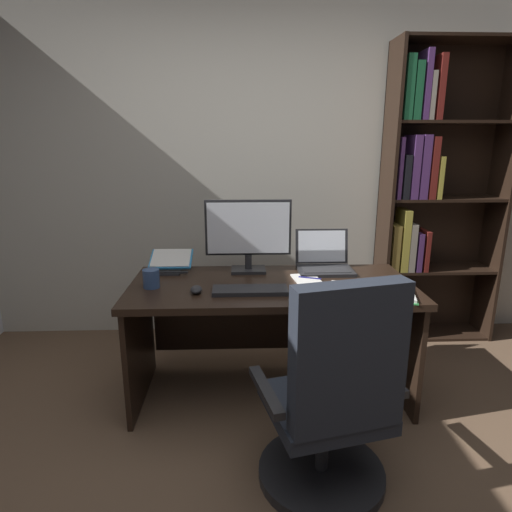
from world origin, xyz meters
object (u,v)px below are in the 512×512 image
object	(u,v)px
notepad	(307,279)
coffee_mug	(151,279)
computer_mouse	(196,290)
pen	(310,278)
reading_stand_with_book	(171,261)
office_chair	(333,406)
keyboard	(250,290)
open_binder	(371,292)
desk	(270,310)
laptop	(324,262)
bookshelf	(426,198)
monitor	(248,235)

from	to	relation	value
notepad	coffee_mug	bearing A→B (deg)	-173.69
computer_mouse	pen	size ratio (longest dim) A/B	0.74
reading_stand_with_book	office_chair	bearing A→B (deg)	-52.70
keyboard	open_binder	xyz separation A→B (m)	(0.67, -0.05, -0.00)
open_binder	coffee_mug	distance (m)	1.25
office_chair	coffee_mug	xyz separation A→B (m)	(-0.91, 0.76, 0.35)
coffee_mug	desk	bearing A→B (deg)	10.07
computer_mouse	notepad	distance (m)	0.68
notepad	laptop	bearing A→B (deg)	54.79
laptop	pen	bearing A→B (deg)	-121.30
keyboard	open_binder	distance (m)	0.67
laptop	notepad	world-z (taller)	laptop
office_chair	computer_mouse	world-z (taller)	office_chair
desk	coffee_mug	xyz separation A→B (m)	(-0.70, -0.12, 0.25)
keyboard	notepad	distance (m)	0.41
desk	computer_mouse	distance (m)	0.54
bookshelf	notepad	world-z (taller)	bookshelf
desk	pen	world-z (taller)	pen
monitor	bookshelf	bearing A→B (deg)	22.46
laptop	notepad	bearing A→B (deg)	-125.21
reading_stand_with_book	notepad	size ratio (longest dim) A/B	1.30
laptop	open_binder	xyz separation A→B (m)	(0.18, -0.46, -0.04)
computer_mouse	keyboard	bearing A→B (deg)	0.00
bookshelf	laptop	distance (m)	1.10
reading_stand_with_book	pen	xyz separation A→B (m)	(0.88, -0.25, -0.04)
notepad	bookshelf	bearing A→B (deg)	36.80
office_chair	monitor	world-z (taller)	monitor
office_chair	monitor	size ratio (longest dim) A/B	1.90
desk	bookshelf	size ratio (longest dim) A/B	0.74
laptop	reading_stand_with_book	size ratio (longest dim) A/B	1.28
computer_mouse	reading_stand_with_book	size ratio (longest dim) A/B	0.38
monitor	pen	bearing A→B (deg)	-28.35
computer_mouse	pen	bearing A→B (deg)	17.18
reading_stand_with_book	pen	distance (m)	0.91
coffee_mug	office_chair	bearing A→B (deg)	-39.88
office_chair	open_binder	xyz separation A→B (m)	(0.33, 0.60, 0.31)
keyboard	coffee_mug	distance (m)	0.58
notepad	coffee_mug	distance (m)	0.92
desk	office_chair	size ratio (longest dim) A/B	1.61
monitor	pen	world-z (taller)	monitor
desk	laptop	distance (m)	0.48
bookshelf	office_chair	distance (m)	2.05
computer_mouse	office_chair	bearing A→B (deg)	-45.49
notepad	keyboard	bearing A→B (deg)	-149.39
pen	office_chair	bearing A→B (deg)	-91.77
bookshelf	laptop	size ratio (longest dim) A/B	6.44
desk	monitor	bearing A→B (deg)	126.47
pen	monitor	bearing A→B (deg)	151.65
bookshelf	monitor	world-z (taller)	bookshelf
monitor	notepad	distance (m)	0.47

